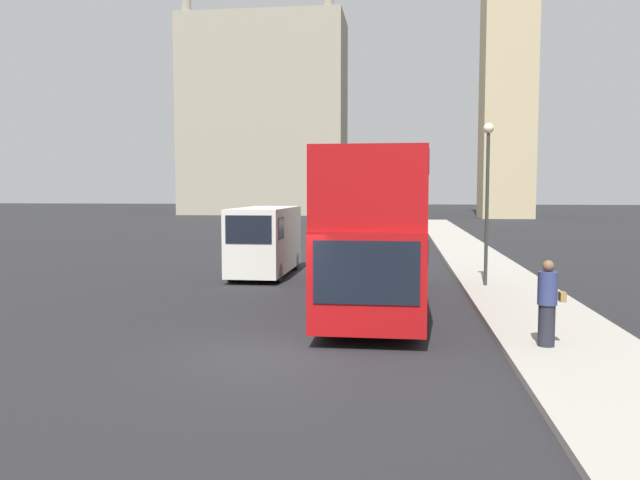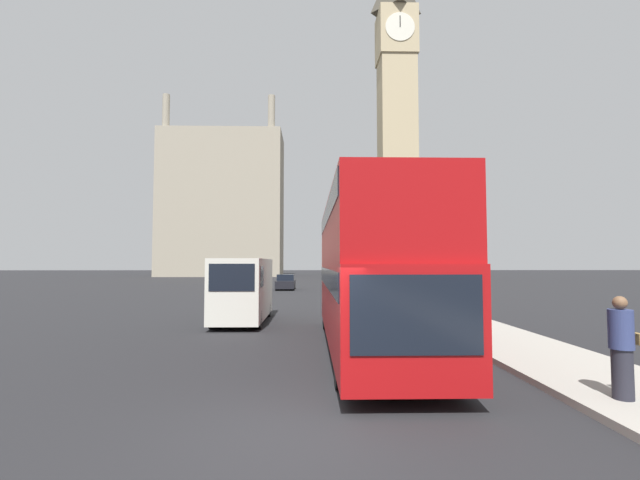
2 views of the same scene
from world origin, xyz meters
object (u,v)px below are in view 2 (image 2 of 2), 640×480
street_lamp (453,230)px  parked_sedan (286,283)px  white_van (243,288)px  red_double_decker_bus (369,267)px  pedestrian (622,347)px  clock_tower (397,109)px

street_lamp → parked_sedan: size_ratio=1.30×
parked_sedan → street_lamp: bearing=-73.0°
white_van → street_lamp: bearing=-16.7°
white_van → street_lamp: street_lamp is taller
white_van → parked_sedan: size_ratio=1.33×
red_double_decker_bus → pedestrian: (3.80, -5.29, -1.40)m
clock_tower → street_lamp: bearing=-99.8°
red_double_decker_bus → street_lamp: street_lamp is taller
white_van → pedestrian: white_van is taller
street_lamp → parked_sedan: street_lamp is taller
red_double_decker_bus → white_van: red_double_decker_bus is taller
pedestrian → street_lamp: 9.04m
red_double_decker_bus → parked_sedan: size_ratio=2.64×
clock_tower → parked_sedan: size_ratio=13.79×
red_double_decker_bus → clock_tower: bearing=77.5°
red_double_decker_bus → parked_sedan: red_double_decker_bus is taller
clock_tower → white_van: 66.85m
clock_tower → street_lamp: (-10.29, -59.75, -26.70)m
street_lamp → parked_sedan: bearing=107.0°
pedestrian → street_lamp: size_ratio=0.33×
street_lamp → clock_tower: bearing=80.2°
white_van → clock_tower: bearing=71.9°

